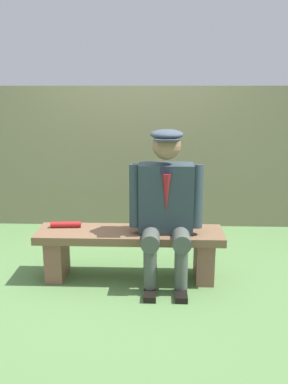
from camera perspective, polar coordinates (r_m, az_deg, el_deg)
name	(u,v)px	position (r m, az deg, el deg)	size (l,w,h in m)	color
ground_plane	(130,277)	(3.78, -1.92, -11.67)	(30.00, 30.00, 0.00)	#547D44
bench	(130,245)	(3.65, -1.96, -7.38)	(1.62, 0.40, 0.44)	brown
seated_man	(166,202)	(3.45, 3.05, -1.33)	(0.62, 0.58, 1.32)	#2B3941
rolled_magazine	(66,225)	(3.74, -10.74, -4.44)	(0.05, 0.05, 0.27)	#B21E1E
stadium_wall	(138,157)	(5.00, -0.78, 4.91)	(12.00, 0.24, 1.66)	gray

